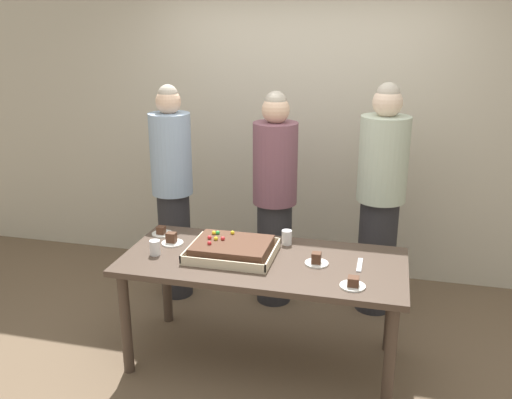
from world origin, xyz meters
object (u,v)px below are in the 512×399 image
person_striped_tie_right (173,190)px  sheet_cake (232,249)px  drink_cup_middle (155,248)px  plated_slice_far_left (162,232)px  party_table (263,272)px  person_green_shirt_behind (275,197)px  plated_slice_near_right (353,284)px  plated_slice_far_right (172,240)px  plated_slice_near_left (316,261)px  cake_server_utensil (360,265)px  drink_cup_nearest (287,237)px  person_serving_front (380,198)px

person_striped_tie_right → sheet_cake: bearing=-0.0°
drink_cup_middle → person_striped_tie_right: person_striped_tie_right is taller
plated_slice_far_left → person_striped_tie_right: 0.57m
party_table → person_green_shirt_behind: size_ratio=1.06×
plated_slice_near_right → party_table: bearing=156.6°
plated_slice_far_right → person_striped_tie_right: (-0.26, 0.67, 0.14)m
plated_slice_near_left → plated_slice_far_right: same height
person_green_shirt_behind → plated_slice_near_left: bearing=34.5°
sheet_cake → person_green_shirt_behind: 0.87m
plated_slice_far_left → sheet_cake: bearing=-21.3°
plated_slice_near_right → cake_server_utensil: plated_slice_near_right is taller
plated_slice_far_right → cake_server_utensil: size_ratio=0.75×
person_striped_tie_right → plated_slice_near_right: bearing=12.7°
plated_slice_far_left → drink_cup_nearest: (0.90, 0.04, 0.03)m
person_striped_tie_right → plated_slice_near_left: bearing=15.6°
plated_slice_far_left → plated_slice_far_right: 0.19m
sheet_cake → person_serving_front: 1.30m
cake_server_utensil → person_green_shirt_behind: size_ratio=0.12×
party_table → cake_server_utensil: size_ratio=9.12×
plated_slice_near_right → drink_cup_nearest: size_ratio=1.50×
plated_slice_near_right → drink_cup_middle: (-1.30, 0.15, 0.03)m
plated_slice_near_right → drink_cup_nearest: drink_cup_nearest is taller
plated_slice_near_left → person_green_shirt_behind: 0.98m
person_serving_front → drink_cup_nearest: bearing=1.8°
plated_slice_far_left → person_striped_tie_right: bearing=103.4°
plated_slice_far_right → person_serving_front: size_ratio=0.08×
person_serving_front → person_green_shirt_behind: 0.81m
cake_server_utensil → person_serving_front: bearing=84.2°
party_table → plated_slice_far_right: 0.69m
drink_cup_nearest → person_serving_front: (0.60, 0.65, 0.13)m
party_table → plated_slice_far_right: (-0.67, 0.10, 0.12)m
sheet_cake → plated_slice_near_right: size_ratio=3.72×
party_table → drink_cup_middle: bearing=-171.5°
drink_cup_nearest → person_striped_tie_right: 1.15m
plated_slice_near_left → plated_slice_far_left: size_ratio=1.00×
drink_cup_nearest → person_green_shirt_behind: 0.63m
person_serving_front → person_striped_tie_right: person_serving_front is taller
drink_cup_middle → person_serving_front: 1.75m
drink_cup_nearest → person_striped_tie_right: person_striped_tie_right is taller
party_table → drink_cup_nearest: size_ratio=18.24×
person_serving_front → person_striped_tie_right: bearing=-39.9°
plated_slice_near_right → drink_cup_nearest: 0.73m
plated_slice_near_right → person_green_shirt_behind: size_ratio=0.09×
party_table → drink_cup_nearest: 0.33m
plated_slice_near_right → person_green_shirt_behind: bearing=122.1°
party_table → sheet_cake: (-0.21, 0.01, 0.14)m
party_table → drink_cup_nearest: (0.10, 0.28, 0.14)m
party_table → person_striped_tie_right: person_striped_tie_right is taller
plated_slice_near_left → person_serving_front: (0.36, 0.92, 0.15)m
plated_slice_far_left → person_green_shirt_behind: (0.69, 0.63, 0.12)m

